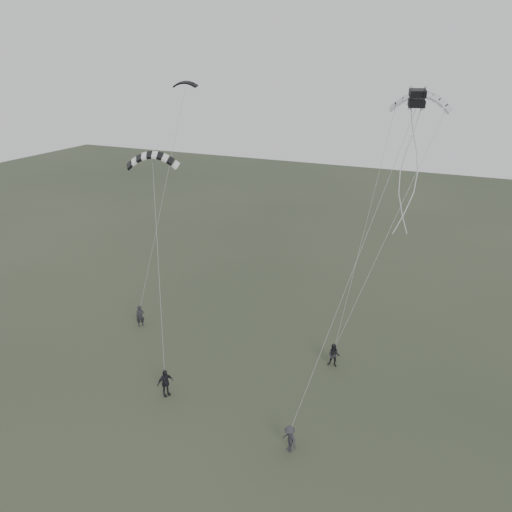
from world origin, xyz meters
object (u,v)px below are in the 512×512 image
at_px(flyer_left, 140,316).
at_px(kite_striped, 152,155).
at_px(kite_box, 417,98).
at_px(flyer_right, 334,355).
at_px(flyer_far, 289,439).
at_px(kite_dark_small, 185,82).
at_px(kite_pale_large, 421,95).
at_px(flyer_center, 165,383).

distance_m(flyer_left, kite_striped, 12.75).
xyz_separation_m(flyer_left, kite_box, (17.85, -0.96, 15.81)).
height_order(flyer_right, flyer_far, flyer_right).
height_order(flyer_left, kite_striped, kite_striped).
bearing_deg(kite_striped, flyer_left, 126.80).
height_order(kite_dark_small, kite_striped, kite_dark_small).
xyz_separation_m(flyer_far, kite_striped, (-11.12, 5.81, 12.31)).
xyz_separation_m(flyer_right, kite_pale_large, (2.51, 8.69, 15.35)).
distance_m(flyer_right, flyer_far, 8.12).
distance_m(flyer_right, kite_box, 16.31).
distance_m(flyer_right, flyer_center, 10.63).
xyz_separation_m(flyer_left, kite_pale_large, (16.86, 9.44, 15.32)).
xyz_separation_m(flyer_right, flyer_far, (0.02, -8.12, -0.05)).
bearing_deg(flyer_right, kite_box, -29.77).
relative_size(kite_pale_large, kite_box, 5.23).
bearing_deg(flyer_right, flyer_center, -143.52).
xyz_separation_m(flyer_right, kite_dark_small, (-13.06, 4.94, 15.99)).
relative_size(flyer_right, kite_striped, 0.52).
relative_size(flyer_right, flyer_center, 0.93).
relative_size(flyer_left, kite_pale_large, 0.41).
relative_size(flyer_center, kite_pale_large, 0.43).
height_order(kite_pale_large, kite_striped, kite_pale_large).
distance_m(flyer_far, kite_dark_small, 24.47).
xyz_separation_m(flyer_center, flyer_far, (8.14, -1.25, -0.11)).
bearing_deg(flyer_far, flyer_left, -174.85).
bearing_deg(kite_striped, kite_box, -25.17).
relative_size(flyer_right, flyer_far, 1.07).
distance_m(flyer_far, kite_striped, 17.58).
relative_size(kite_striped, kite_box, 4.01).
bearing_deg(flyer_far, flyer_right, 122.44).
height_order(flyer_center, flyer_far, flyer_center).
bearing_deg(flyer_right, kite_dark_small, 155.52).
relative_size(flyer_left, flyer_far, 1.11).
relative_size(flyer_left, kite_dark_small, 0.95).
xyz_separation_m(flyer_right, flyer_center, (-8.12, -6.87, 0.06)).
bearing_deg(flyer_center, kite_pale_large, -4.97).
height_order(flyer_right, flyer_center, flyer_center).
bearing_deg(kite_box, flyer_center, -171.17).
height_order(flyer_left, flyer_far, flyer_left).
distance_m(kite_dark_small, kite_striped, 8.39).
xyz_separation_m(kite_pale_large, kite_striped, (-13.61, -11.00, -3.09)).
relative_size(flyer_left, flyer_center, 0.96).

